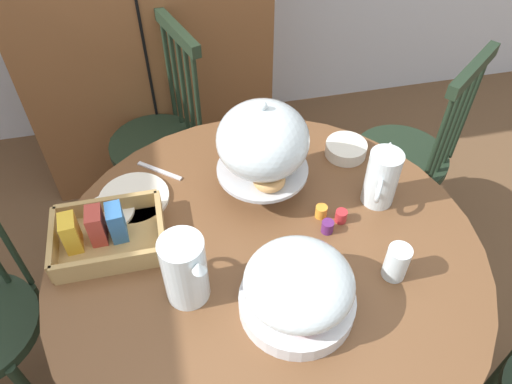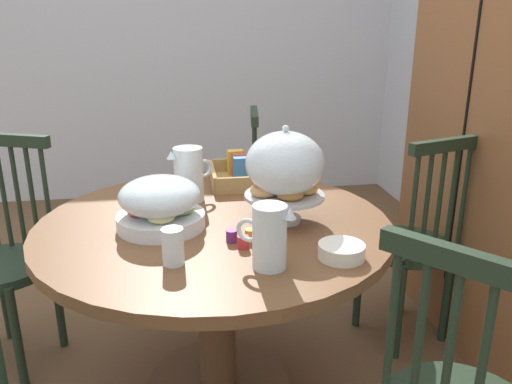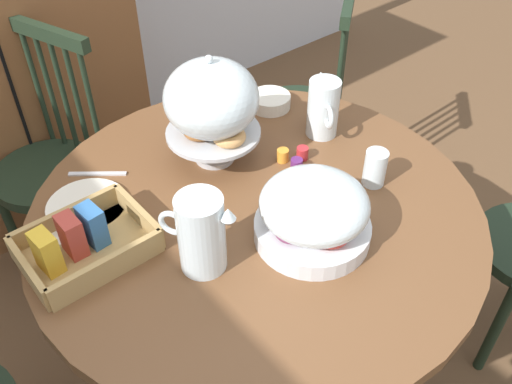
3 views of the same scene
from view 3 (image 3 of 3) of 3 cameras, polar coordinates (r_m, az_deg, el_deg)
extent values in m
cylinder|color=brown|center=(1.54, 0.00, -1.96)|extent=(1.25, 1.25, 0.04)
cylinder|color=brown|center=(1.78, 0.00, -9.80)|extent=(0.14, 0.14, 0.63)
cylinder|color=brown|center=(2.07, 0.00, -15.95)|extent=(0.56, 0.56, 0.06)
cylinder|color=#1E2D1E|center=(2.19, 20.53, -7.09)|extent=(0.04, 0.04, 0.45)
cylinder|color=#1E2D1E|center=(2.05, 23.52, -12.84)|extent=(0.04, 0.04, 0.45)
cylinder|color=#1E2D1E|center=(2.43, 4.46, 8.16)|extent=(0.40, 0.40, 0.04)
cylinder|color=#1E2D1E|center=(2.68, 1.67, 6.10)|extent=(0.04, 0.04, 0.45)
cylinder|color=#1E2D1E|center=(2.46, 0.50, 2.42)|extent=(0.04, 0.04, 0.45)
cylinder|color=#1E2D1E|center=(2.66, 7.64, 5.35)|extent=(0.04, 0.04, 0.45)
cylinder|color=#1E2D1E|center=(2.44, 6.96, 1.56)|extent=(0.04, 0.04, 0.45)
cylinder|color=#1E2D1E|center=(2.42, 9.12, 14.22)|extent=(0.02, 0.02, 0.48)
cylinder|color=#1E2D1E|center=(2.36, 8.98, 13.46)|extent=(0.02, 0.02, 0.48)
cylinder|color=#1E2D1E|center=(2.29, 8.82, 12.67)|extent=(0.02, 0.02, 0.48)
cylinder|color=#1E2D1E|center=(2.23, 8.66, 11.83)|extent=(0.02, 0.02, 0.48)
cylinder|color=#1E2D1E|center=(2.17, 8.50, 10.95)|extent=(0.02, 0.02, 0.48)
cube|color=#1E2D1E|center=(2.18, 9.55, 18.65)|extent=(0.30, 0.25, 0.05)
cylinder|color=#1E2D1E|center=(2.23, -20.70, 1.74)|extent=(0.40, 0.40, 0.04)
cylinder|color=#1E2D1E|center=(2.41, -24.03, -3.12)|extent=(0.04, 0.04, 0.45)
cylinder|color=#1E2D1E|center=(2.22, -19.56, -5.90)|extent=(0.04, 0.04, 0.45)
cylinder|color=#1E2D1E|center=(2.52, -19.30, 0.60)|extent=(0.04, 0.04, 0.45)
cylinder|color=#1E2D1E|center=(2.34, -14.69, -1.74)|extent=(0.04, 0.04, 0.45)
cylinder|color=#1E2D1E|center=(2.27, -21.54, 9.80)|extent=(0.02, 0.02, 0.48)
cylinder|color=#1E2D1E|center=(2.22, -20.36, 9.39)|extent=(0.02, 0.02, 0.48)
cylinder|color=#1E2D1E|center=(2.17, -19.13, 8.95)|extent=(0.02, 0.02, 0.48)
cylinder|color=#1E2D1E|center=(2.12, -17.84, 8.49)|extent=(0.02, 0.02, 0.48)
cylinder|color=#1E2D1E|center=(2.07, -16.49, 8.00)|extent=(0.02, 0.02, 0.48)
cube|color=#1E2D1E|center=(2.05, -20.76, 15.04)|extent=(0.15, 0.35, 0.05)
cylinder|color=silver|center=(1.69, -4.27, 3.73)|extent=(0.12, 0.12, 0.02)
cylinder|color=silver|center=(1.66, -4.34, 4.73)|extent=(0.03, 0.03, 0.09)
cylinder|color=silver|center=(1.63, -4.43, 6.17)|extent=(0.28, 0.28, 0.01)
torus|color=#B27033|center=(1.65, -3.28, 7.61)|extent=(0.10, 0.10, 0.03)
torus|color=#D19347|center=(1.67, -5.94, 7.89)|extent=(0.10, 0.10, 0.03)
torus|color=#935628|center=(1.61, -5.86, 6.41)|extent=(0.10, 0.10, 0.03)
torus|color=tan|center=(1.57, -2.79, 5.75)|extent=(0.10, 0.10, 0.03)
ellipsoid|color=silver|center=(1.57, -4.65, 9.62)|extent=(0.27, 0.27, 0.22)
sphere|color=silver|center=(1.51, -4.90, 13.49)|extent=(0.02, 0.02, 0.02)
cylinder|color=silver|center=(1.43, 5.80, -3.91)|extent=(0.30, 0.30, 0.05)
ellipsoid|color=beige|center=(1.44, 7.69, -1.55)|extent=(0.09, 0.09, 0.03)
ellipsoid|color=#8CBF59|center=(1.44, 3.98, -1.44)|extent=(0.09, 0.09, 0.03)
ellipsoid|color=#6B2D4C|center=(1.37, 3.75, -4.02)|extent=(0.09, 0.09, 0.03)
ellipsoid|color=#CC3D33|center=(1.37, 7.69, -4.46)|extent=(0.09, 0.09, 0.03)
ellipsoid|color=silver|center=(1.37, 6.05, -1.26)|extent=(0.28, 0.28, 0.13)
cylinder|color=silver|center=(1.75, 6.95, 8.59)|extent=(0.10, 0.10, 0.19)
cylinder|color=orange|center=(1.77, 6.87, 7.82)|extent=(0.09, 0.09, 0.13)
cone|color=silver|center=(1.76, 6.68, 11.80)|extent=(0.05, 0.05, 0.03)
torus|color=silver|center=(1.70, 7.51, 7.66)|extent=(0.05, 0.07, 0.07)
cylinder|color=silver|center=(1.31, -5.67, -4.29)|extent=(0.11, 0.11, 0.21)
cylinder|color=white|center=(1.33, -5.58, -5.25)|extent=(0.10, 0.10, 0.14)
cone|color=silver|center=(1.22, -3.04, -2.13)|extent=(0.05, 0.05, 0.03)
torus|color=silver|center=(1.32, -8.61, -3.20)|extent=(0.05, 0.07, 0.07)
cube|color=tan|center=(1.46, -16.86, -5.83)|extent=(0.30, 0.22, 0.01)
cube|color=tan|center=(1.37, -15.01, -7.67)|extent=(0.30, 0.02, 0.07)
cube|color=tan|center=(1.52, -18.93, -2.67)|extent=(0.30, 0.02, 0.07)
cube|color=tan|center=(1.42, -22.44, -7.71)|extent=(0.02, 0.22, 0.07)
cube|color=tan|center=(1.48, -11.98, -2.44)|extent=(0.02, 0.22, 0.07)
cube|color=gold|center=(1.40, -20.81, -5.84)|extent=(0.05, 0.07, 0.11)
cube|color=#B23D33|center=(1.42, -18.49, -4.30)|extent=(0.04, 0.07, 0.11)
cube|color=#336BAD|center=(1.43, -16.51, -3.34)|extent=(0.05, 0.07, 0.11)
cylinder|color=white|center=(1.59, -17.06, -1.33)|extent=(0.22, 0.22, 0.01)
cylinder|color=white|center=(1.53, -18.68, -3.23)|extent=(0.15, 0.15, 0.01)
cylinder|color=white|center=(1.91, 1.46, 9.36)|extent=(0.14, 0.14, 0.04)
cylinder|color=silver|center=(1.60, 12.18, 2.44)|extent=(0.06, 0.06, 0.11)
cylinder|color=#B7282D|center=(1.68, 4.81, 4.01)|extent=(0.04, 0.04, 0.04)
cylinder|color=orange|center=(1.67, 2.78, 3.80)|extent=(0.04, 0.04, 0.04)
cylinder|color=#5B2366|center=(1.63, 4.21, 2.80)|extent=(0.04, 0.04, 0.04)
cube|color=silver|center=(1.49, -18.16, -5.06)|extent=(0.14, 0.12, 0.01)
cube|color=silver|center=(1.47, -18.42, -5.90)|extent=(0.14, 0.12, 0.01)
cube|color=silver|center=(1.69, -16.05, 1.82)|extent=(0.14, 0.12, 0.01)
camera|label=1|loc=(0.52, 60.96, 37.62)|focal=34.67mm
camera|label=2|loc=(2.55, 36.77, 26.35)|focal=35.93mm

